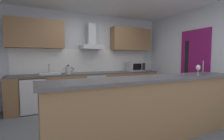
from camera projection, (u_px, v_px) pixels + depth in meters
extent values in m
cube|color=slate|center=(118.00, 124.00, 3.29)|extent=(5.75, 4.82, 0.02)
cube|color=silver|center=(87.00, 58.00, 4.97)|extent=(5.75, 0.12, 2.60)
cube|color=silver|center=(201.00, 58.00, 4.26)|extent=(0.12, 4.82, 2.60)
cube|color=white|center=(88.00, 61.00, 4.91)|extent=(4.04, 0.02, 0.66)
cube|color=olive|center=(92.00, 89.00, 4.69)|extent=(4.18, 0.60, 0.86)
cube|color=#4C4C51|center=(92.00, 73.00, 4.66)|extent=(4.18, 0.60, 0.04)
cube|color=olive|center=(153.00, 110.00, 2.64)|extent=(3.33, 0.52, 0.97)
cube|color=#4C4C51|center=(154.00, 78.00, 2.61)|extent=(3.43, 0.64, 0.04)
cube|color=olive|center=(36.00, 34.00, 4.11)|extent=(1.34, 0.32, 0.70)
cube|color=olive|center=(131.00, 39.00, 5.32)|extent=(1.34, 0.32, 0.70)
cube|color=#7A1456|center=(194.00, 69.00, 4.37)|extent=(0.04, 0.85, 2.05)
cube|color=black|center=(186.00, 65.00, 4.56)|extent=(0.01, 0.11, 1.31)
cylinder|color=#B7BABC|center=(203.00, 70.00, 4.10)|extent=(0.03, 0.03, 0.45)
cube|color=slate|center=(93.00, 88.00, 4.69)|extent=(0.60, 0.56, 0.80)
cube|color=black|center=(97.00, 92.00, 4.43)|extent=(0.50, 0.02, 0.48)
cube|color=#B7BABC|center=(97.00, 77.00, 4.40)|extent=(0.54, 0.02, 0.09)
cylinder|color=#B7BABC|center=(97.00, 84.00, 4.38)|extent=(0.49, 0.02, 0.02)
cube|color=white|center=(33.00, 95.00, 4.02)|extent=(0.58, 0.56, 0.85)
cube|color=silver|center=(33.00, 97.00, 3.76)|extent=(0.55, 0.02, 0.80)
cylinder|color=#B7BABC|center=(44.00, 94.00, 3.83)|extent=(0.02, 0.02, 0.38)
cube|color=#B7BABC|center=(135.00, 66.00, 5.23)|extent=(0.50, 0.36, 0.30)
cube|color=black|center=(137.00, 67.00, 5.03)|extent=(0.30, 0.02, 0.19)
cube|color=black|center=(144.00, 66.00, 5.13)|extent=(0.10, 0.01, 0.21)
cube|color=silver|center=(50.00, 74.00, 4.15)|extent=(0.50, 0.40, 0.04)
cylinder|color=#B7BABC|center=(49.00, 69.00, 4.26)|extent=(0.03, 0.03, 0.26)
cylinder|color=#B7BABC|center=(49.00, 64.00, 4.18)|extent=(0.03, 0.16, 0.03)
cylinder|color=#B7BABC|center=(68.00, 70.00, 4.31)|extent=(0.15, 0.15, 0.20)
sphere|color=black|center=(68.00, 66.00, 4.30)|extent=(0.06, 0.06, 0.06)
cone|color=#B7BABC|center=(64.00, 69.00, 4.26)|extent=(0.09, 0.04, 0.07)
torus|color=black|center=(72.00, 69.00, 4.35)|extent=(0.11, 0.02, 0.11)
cube|color=#B7BABC|center=(92.00, 47.00, 4.69)|extent=(0.62, 0.45, 0.12)
cube|color=#B7BABC|center=(91.00, 35.00, 4.71)|extent=(0.22, 0.22, 0.60)
cylinder|color=silver|center=(198.00, 75.00, 2.93)|extent=(0.07, 0.07, 0.01)
cylinder|color=silver|center=(198.00, 72.00, 2.93)|extent=(0.01, 0.01, 0.09)
ellipsoid|color=silver|center=(198.00, 68.00, 2.92)|extent=(0.08, 0.08, 0.10)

